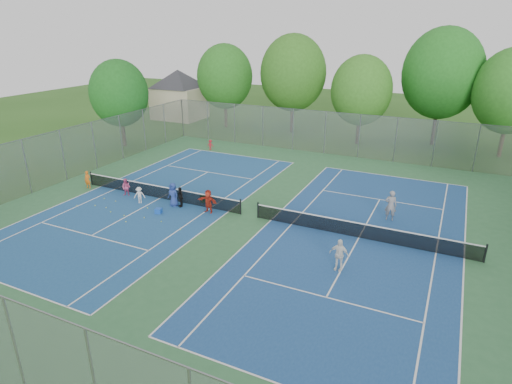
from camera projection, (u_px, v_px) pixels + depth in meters
ground at (249, 216)px, 27.23m from camera, size 120.00×120.00×0.00m
court_pad at (249, 216)px, 27.22m from camera, size 32.00×32.00×0.01m
court_left at (160, 198)px, 30.03m from camera, size 10.97×23.77×0.01m
court_right at (359, 238)px, 24.41m from camera, size 10.97×23.77×0.01m
net_left at (160, 192)px, 29.87m from camera, size 12.87×0.10×0.91m
net_right at (360, 231)px, 24.25m from camera, size 12.87×0.10×0.91m
fence_north at (325, 133)px, 39.97m from camera, size 32.00×0.10×4.00m
fence_south at (17, 352)px, 13.04m from camera, size 32.00×0.10×4.00m
fence_west at (63, 156)px, 32.92m from camera, size 0.10×32.00×4.00m
house at (178, 86)px, 54.73m from camera, size 11.03×11.03×7.30m
tree_nw at (225, 77)px, 49.23m from camera, size 6.40×6.40×9.58m
tree_nl at (293, 73)px, 46.63m from camera, size 7.20×7.20×10.69m
tree_nc at (361, 90)px, 42.15m from camera, size 6.00×6.00×8.85m
tree_nr at (442, 74)px, 41.27m from camera, size 7.60×7.60×11.42m
tree_ne at (512, 91)px, 37.57m from camera, size 6.60×6.60×9.77m
tree_side_w at (119, 93)px, 41.37m from camera, size 5.60×5.60×8.47m
ball_crate at (159, 211)px, 27.59m from camera, size 0.48×0.48×0.34m
ball_hopper at (203, 199)px, 29.26m from camera, size 0.34×0.34×0.56m
student_a at (88, 180)px, 31.75m from camera, size 0.53×0.40×1.32m
student_b at (126, 187)px, 30.28m from camera, size 0.71×0.61×1.28m
student_c at (139, 195)px, 29.02m from camera, size 0.87×0.76×1.17m
student_d at (180, 197)px, 28.40m from camera, size 0.87×0.73×1.40m
student_e at (173, 195)px, 28.49m from camera, size 0.86×0.62×1.64m
student_f at (208, 201)px, 27.50m from camera, size 1.48×0.59×1.55m
child_far_baseline at (210, 145)px, 41.63m from camera, size 0.68×0.42×1.02m
instructor at (391, 205)px, 26.34m from camera, size 0.78×0.57×1.96m
teen_court_b at (339, 255)px, 20.92m from camera, size 1.01×0.46×1.69m
tennis_ball_0 at (148, 208)px, 28.33m from camera, size 0.07×0.07×0.07m
tennis_ball_1 at (77, 206)px, 28.71m from camera, size 0.07×0.07×0.07m
tennis_ball_2 at (126, 222)px, 26.33m from camera, size 0.07×0.07×0.07m
tennis_ball_3 at (144, 218)px, 26.90m from camera, size 0.07×0.07×0.07m
tennis_ball_4 at (124, 216)px, 27.19m from camera, size 0.07×0.07×0.07m
tennis_ball_5 at (116, 201)px, 29.45m from camera, size 0.07×0.07×0.07m
tennis_ball_6 at (95, 206)px, 28.73m from camera, size 0.07×0.07×0.07m
tennis_ball_7 at (104, 199)px, 29.89m from camera, size 0.07×0.07×0.07m
tennis_ball_8 at (161, 222)px, 26.35m from camera, size 0.07×0.07×0.07m
tennis_ball_9 at (111, 212)px, 27.72m from camera, size 0.07×0.07×0.07m
tennis_ball_10 at (181, 230)px, 25.30m from camera, size 0.07×0.07×0.07m
tennis_ball_11 at (106, 208)px, 28.39m from camera, size 0.07×0.07×0.07m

